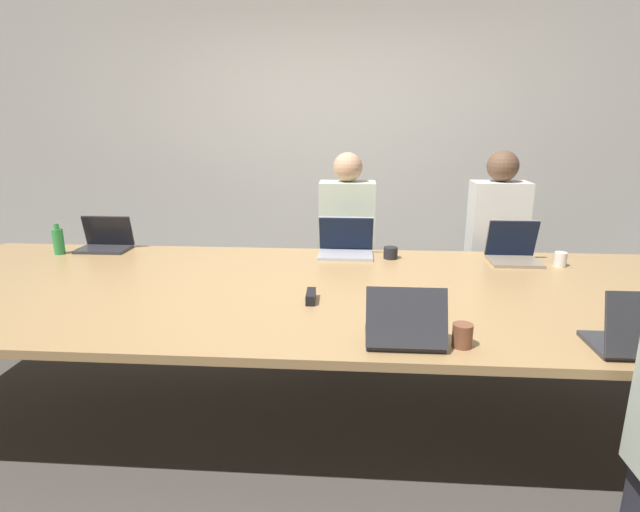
{
  "coord_description": "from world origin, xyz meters",
  "views": [
    {
      "loc": [
        0.25,
        -2.55,
        1.6
      ],
      "look_at": [
        0.06,
        0.1,
        0.88
      ],
      "focal_mm": 28.0,
      "sensor_mm": 36.0,
      "label": 1
    }
  ],
  "objects_px": {
    "stapler": "(311,296)",
    "laptop_near_midright": "(405,328)",
    "cup_near_midright": "(462,335)",
    "person_far_right": "(495,249)",
    "laptop_far_center": "(346,244)",
    "cup_far_right": "(560,259)",
    "laptop_far_right": "(513,250)",
    "bottle_far_left": "(58,241)",
    "cup_far_center": "(391,253)",
    "person_far_center": "(347,250)",
    "laptop_far_left": "(106,240)",
    "laptop_near_right": "(639,336)"
  },
  "relations": [
    {
      "from": "person_far_center",
      "to": "laptop_far_left",
      "type": "xyz_separation_m",
      "value": [
        -1.68,
        -0.31,
        0.13
      ]
    },
    {
      "from": "laptop_far_left",
      "to": "stapler",
      "type": "distance_m",
      "value": 1.79
    },
    {
      "from": "laptop_far_center",
      "to": "cup_far_right",
      "type": "bearing_deg",
      "value": -7.51
    },
    {
      "from": "laptop_far_center",
      "to": "cup_far_right",
      "type": "relative_size",
      "value": 4.1
    },
    {
      "from": "laptop_far_right",
      "to": "laptop_near_right",
      "type": "distance_m",
      "value": 1.32
    },
    {
      "from": "laptop_far_left",
      "to": "laptop_near_right",
      "type": "distance_m",
      "value": 3.17
    },
    {
      "from": "person_far_right",
      "to": "laptop_near_right",
      "type": "height_order",
      "value": "person_far_right"
    },
    {
      "from": "laptop_far_left",
      "to": "laptop_near_midright",
      "type": "xyz_separation_m",
      "value": [
        1.95,
        -1.41,
        0.0
      ]
    },
    {
      "from": "laptop_far_left",
      "to": "cup_near_midright",
      "type": "bearing_deg",
      "value": -33.07
    },
    {
      "from": "cup_far_right",
      "to": "laptop_far_center",
      "type": "bearing_deg",
      "value": 172.49
    },
    {
      "from": "stapler",
      "to": "laptop_near_midright",
      "type": "bearing_deg",
      "value": -49.63
    },
    {
      "from": "stapler",
      "to": "cup_far_right",
      "type": "bearing_deg",
      "value": 24.7
    },
    {
      "from": "laptop_far_center",
      "to": "cup_far_right",
      "type": "xyz_separation_m",
      "value": [
        1.33,
        -0.18,
        -0.03
      ]
    },
    {
      "from": "laptop_near_midright",
      "to": "person_far_right",
      "type": "bearing_deg",
      "value": -114.8
    },
    {
      "from": "cup_far_right",
      "to": "laptop_far_right",
      "type": "bearing_deg",
      "value": 159.61
    },
    {
      "from": "person_far_center",
      "to": "laptop_near_midright",
      "type": "bearing_deg",
      "value": -81.2
    },
    {
      "from": "laptop_far_right",
      "to": "laptop_near_midright",
      "type": "bearing_deg",
      "value": -121.77
    },
    {
      "from": "cup_near_midright",
      "to": "stapler",
      "type": "xyz_separation_m",
      "value": [
        -0.65,
        0.47,
        -0.02
      ]
    },
    {
      "from": "laptop_near_midright",
      "to": "person_far_right",
      "type": "height_order",
      "value": "person_far_right"
    },
    {
      "from": "person_far_center",
      "to": "laptop_far_center",
      "type": "bearing_deg",
      "value": -90.05
    },
    {
      "from": "laptop_far_right",
      "to": "laptop_near_right",
      "type": "xyz_separation_m",
      "value": [
        0.08,
        -1.32,
        -0.0
      ]
    },
    {
      "from": "laptop_near_midright",
      "to": "stapler",
      "type": "height_order",
      "value": "laptop_near_midright"
    },
    {
      "from": "bottle_far_left",
      "to": "laptop_far_right",
      "type": "xyz_separation_m",
      "value": [
        3.0,
        0.04,
        -0.01
      ]
    },
    {
      "from": "bottle_far_left",
      "to": "laptop_far_left",
      "type": "bearing_deg",
      "value": 30.03
    },
    {
      "from": "person_far_right",
      "to": "cup_far_right",
      "type": "height_order",
      "value": "person_far_right"
    },
    {
      "from": "laptop_far_left",
      "to": "laptop_far_right",
      "type": "relative_size",
      "value": 1.1
    },
    {
      "from": "person_far_center",
      "to": "laptop_far_left",
      "type": "bearing_deg",
      "value": -169.38
    },
    {
      "from": "person_far_center",
      "to": "person_far_right",
      "type": "xyz_separation_m",
      "value": [
        1.1,
        0.08,
        0.01
      ]
    },
    {
      "from": "cup_near_midright",
      "to": "person_far_right",
      "type": "height_order",
      "value": "person_far_right"
    },
    {
      "from": "laptop_far_right",
      "to": "bottle_far_left",
      "type": "bearing_deg",
      "value": -179.31
    },
    {
      "from": "bottle_far_left",
      "to": "laptop_near_midright",
      "type": "xyz_separation_m",
      "value": [
        2.2,
        -1.26,
        -0.02
      ]
    },
    {
      "from": "laptop_near_midright",
      "to": "cup_near_midright",
      "type": "height_order",
      "value": "laptop_near_midright"
    },
    {
      "from": "person_far_center",
      "to": "laptop_near_right",
      "type": "height_order",
      "value": "person_far_center"
    },
    {
      "from": "cup_near_midright",
      "to": "laptop_far_right",
      "type": "xyz_separation_m",
      "value": [
        0.58,
        1.3,
        0.03
      ]
    },
    {
      "from": "cup_far_center",
      "to": "cup_near_midright",
      "type": "xyz_separation_m",
      "value": [
        0.2,
        -1.31,
        0.01
      ]
    },
    {
      "from": "cup_far_center",
      "to": "laptop_far_right",
      "type": "xyz_separation_m",
      "value": [
        0.78,
        -0.01,
        0.04
      ]
    },
    {
      "from": "bottle_far_left",
      "to": "stapler",
      "type": "bearing_deg",
      "value": -24.03
    },
    {
      "from": "cup_far_center",
      "to": "bottle_far_left",
      "type": "height_order",
      "value": "bottle_far_left"
    },
    {
      "from": "cup_far_center",
      "to": "person_far_right",
      "type": "distance_m",
      "value": 0.95
    },
    {
      "from": "bottle_far_left",
      "to": "laptop_near_right",
      "type": "height_order",
      "value": "laptop_near_right"
    },
    {
      "from": "person_far_right",
      "to": "bottle_far_left",
      "type": "bearing_deg",
      "value": -169.85
    },
    {
      "from": "laptop_far_left",
      "to": "bottle_far_left",
      "type": "distance_m",
      "value": 0.29
    },
    {
      "from": "person_far_center",
      "to": "cup_near_midright",
      "type": "relative_size",
      "value": 14.52
    },
    {
      "from": "cup_near_midright",
      "to": "laptop_far_right",
      "type": "relative_size",
      "value": 0.3
    },
    {
      "from": "laptop_far_right",
      "to": "person_far_right",
      "type": "bearing_deg",
      "value": 86.6
    },
    {
      "from": "laptop_far_center",
      "to": "cup_far_center",
      "type": "relative_size",
      "value": 3.98
    },
    {
      "from": "laptop_far_center",
      "to": "stapler",
      "type": "bearing_deg",
      "value": -99.58
    },
    {
      "from": "cup_near_midright",
      "to": "cup_far_right",
      "type": "xyz_separation_m",
      "value": [
        0.84,
        1.21,
        -0.0
      ]
    },
    {
      "from": "laptop_far_right",
      "to": "cup_far_right",
      "type": "distance_m",
      "value": 0.28
    },
    {
      "from": "laptop_far_center",
      "to": "cup_near_midright",
      "type": "xyz_separation_m",
      "value": [
        0.49,
        -1.38,
        -0.03
      ]
    }
  ]
}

